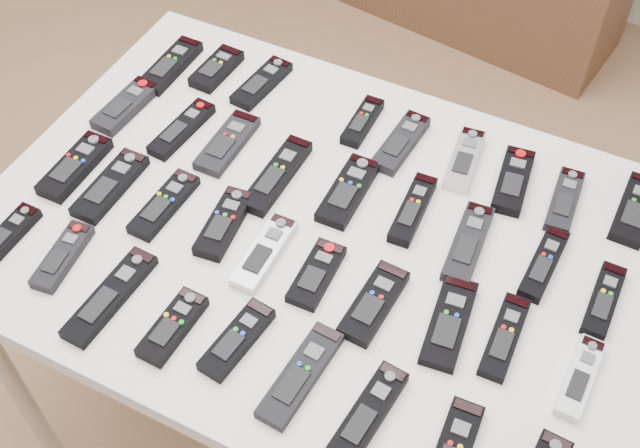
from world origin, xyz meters
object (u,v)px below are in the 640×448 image
at_px(table, 320,250).
at_px(remote_8, 635,210).
at_px(remote_13, 348,191).
at_px(remote_18, 75,166).
at_px(remote_2, 262,83).
at_px(remote_22, 264,253).
at_px(remote_7, 564,201).
at_px(remote_3, 362,122).
at_px(remote_23, 317,274).
at_px(remote_11, 227,143).
at_px(remote_20, 164,204).
at_px(remote_33, 301,375).
at_px(remote_29, 63,256).
at_px(remote_5, 464,160).
at_px(remote_1, 217,69).
at_px(remote_25, 449,323).
at_px(remote_19, 110,186).
at_px(remote_31, 173,327).
at_px(remote_15, 468,244).
at_px(remote_34, 367,415).
at_px(remote_16, 544,264).
at_px(remote_0, 171,65).
at_px(remote_24, 374,303).
at_px(remote_26, 505,337).
at_px(remote_27, 580,378).
at_px(remote_21, 224,223).
at_px(remote_30, 110,296).
at_px(remote_9, 126,106).
at_px(remote_10, 182,129).
at_px(remote_6, 513,181).
at_px(remote_4, 401,143).
at_px(remote_32, 237,339).
at_px(remote_12, 277,175).

distance_m(table, remote_8, 0.60).
distance_m(remote_13, remote_18, 0.54).
height_order(remote_2, remote_22, same).
distance_m(remote_7, remote_18, 0.95).
height_order(remote_3, remote_7, remote_3).
relative_size(remote_18, remote_23, 1.22).
relative_size(remote_2, remote_23, 1.15).
xyz_separation_m(remote_11, remote_20, (-0.02, -0.19, 0.00)).
bearing_deg(remote_20, remote_33, -25.28).
bearing_deg(remote_29, remote_18, 114.60).
bearing_deg(remote_5, remote_1, 171.70).
relative_size(remote_1, remote_25, 0.77).
bearing_deg(table, remote_19, -167.61).
bearing_deg(remote_31, remote_11, 110.55).
bearing_deg(remote_20, remote_15, 19.05).
bearing_deg(remote_34, remote_13, 124.74).
xyz_separation_m(remote_7, remote_18, (-0.88, -0.35, 0.00)).
height_order(remote_5, remote_18, same).
bearing_deg(remote_3, remote_16, -24.29).
bearing_deg(remote_15, remote_16, 3.24).
relative_size(remote_0, remote_24, 1.09).
xyz_separation_m(remote_15, remote_19, (-0.66, -0.18, -0.00)).
distance_m(remote_11, remote_20, 0.20).
height_order(remote_26, remote_27, same).
distance_m(remote_21, remote_30, 0.24).
bearing_deg(remote_21, remote_15, 14.05).
height_order(remote_30, remote_33, same).
distance_m(remote_11, remote_31, 0.44).
relative_size(remote_9, remote_16, 1.00).
relative_size(remote_0, remote_18, 1.03).
bearing_deg(remote_30, remote_23, 36.74).
relative_size(remote_10, remote_15, 0.96).
distance_m(remote_22, remote_29, 0.36).
bearing_deg(remote_24, remote_23, 177.61).
bearing_deg(remote_24, remote_33, -102.13).
relative_size(remote_6, remote_29, 1.09).
height_order(remote_18, remote_34, remote_18).
bearing_deg(remote_16, remote_0, 172.38).
bearing_deg(remote_9, remote_10, 1.27).
bearing_deg(remote_2, remote_9, -132.36).
bearing_deg(remote_33, remote_25, 52.47).
xyz_separation_m(remote_7, remote_21, (-0.55, -0.34, 0.00)).
bearing_deg(remote_30, remote_25, 23.92).
relative_size(remote_4, remote_11, 0.99).
distance_m(remote_18, remote_24, 0.66).
height_order(remote_13, remote_32, same).
distance_m(remote_8, remote_19, 1.00).
distance_m(remote_29, remote_33, 0.49).
xyz_separation_m(remote_6, remote_33, (-0.17, -0.56, -0.00)).
bearing_deg(remote_23, remote_12, 132.91).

